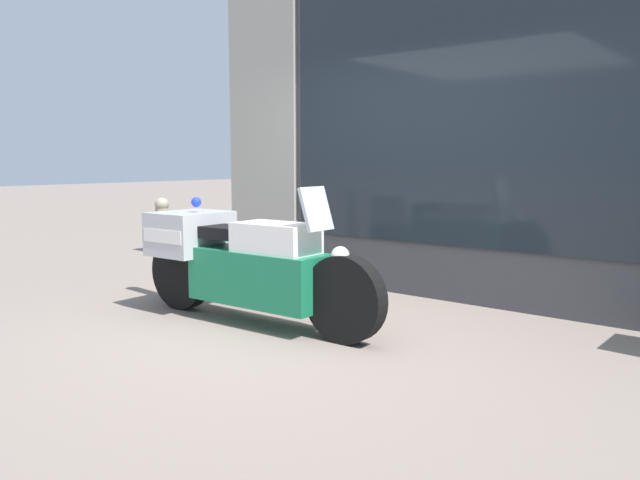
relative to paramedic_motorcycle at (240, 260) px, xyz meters
name	(u,v)px	position (x,y,z in m)	size (l,w,h in m)	color
ground_plane	(297,335)	(0.66, -0.02, -0.52)	(60.00, 60.00, 0.00)	gray
shop_building	(393,112)	(0.24, 1.98, 1.33)	(5.24, 0.55, 3.70)	#424247
window_display	(468,249)	(1.11, 2.01, -0.03)	(3.75, 0.30, 2.10)	slate
paramedic_motorcycle	(240,260)	(0.00, 0.00, 0.00)	(2.49, 0.67, 1.16)	black
street_bollard	(163,246)	(-1.26, 0.16, -0.01)	(0.14, 0.14, 0.99)	gray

